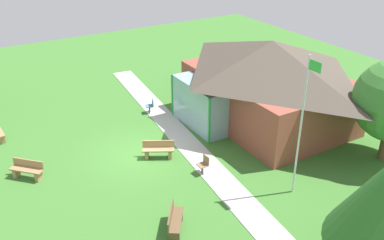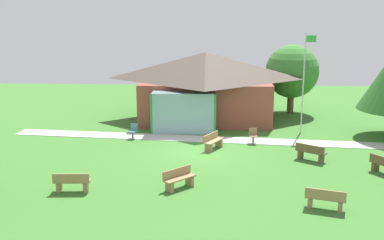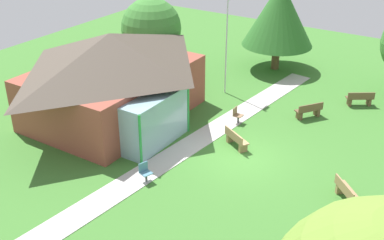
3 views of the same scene
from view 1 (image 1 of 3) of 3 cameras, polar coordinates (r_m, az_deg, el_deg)
ground_plane at (r=20.73m, az=-7.01°, el=-4.54°), size 44.00×44.00×0.00m
pavilion at (r=23.21m, az=10.04°, el=5.32°), size 9.44×7.90×4.55m
footpath at (r=21.67m, az=-1.02°, el=-2.78°), size 22.24×3.52×0.03m
flagpole at (r=16.81m, az=14.61°, el=-0.29°), size 0.64×0.08×6.01m
bench_front_center at (r=20.01m, az=-21.32°, el=-6.27°), size 1.38×1.36×0.84m
bench_mid_right at (r=15.96m, az=-2.39°, el=-13.43°), size 1.48×1.23×0.84m
bench_rear_near_path at (r=20.16m, az=-4.56°, el=-4.04°), size 1.12×1.52×0.84m
patio_chair_west at (r=24.56m, az=-5.62°, el=1.87°), size 0.56×0.56×0.86m
patio_chair_lawn_spare at (r=18.96m, az=1.58°, el=-6.10°), size 0.45×0.45×0.86m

